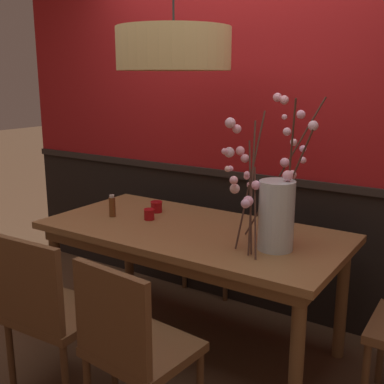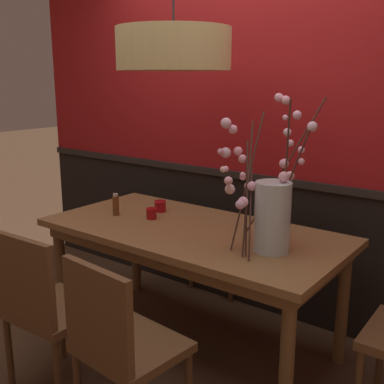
# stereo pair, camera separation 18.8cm
# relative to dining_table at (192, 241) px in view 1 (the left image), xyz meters

# --- Properties ---
(ground_plane) EXTENTS (24.00, 24.00, 0.00)m
(ground_plane) POSITION_rel_dining_table_xyz_m (0.00, 0.00, -0.68)
(ground_plane) COLOR #4C3321
(back_wall) EXTENTS (4.24, 0.14, 2.77)m
(back_wall) POSITION_rel_dining_table_xyz_m (0.00, 0.72, 0.69)
(back_wall) COLOR black
(back_wall) RESTS_ON ground
(dining_table) EXTENTS (1.84, 0.90, 0.76)m
(dining_table) POSITION_rel_dining_table_xyz_m (0.00, 0.00, 0.00)
(dining_table) COLOR olive
(dining_table) RESTS_ON ground
(chair_near_side_left) EXTENTS (0.47, 0.44, 0.91)m
(chair_near_side_left) POSITION_rel_dining_table_xyz_m (-0.31, -0.86, -0.17)
(chair_near_side_left) COLOR brown
(chair_near_side_left) RESTS_ON ground
(chair_near_side_right) EXTENTS (0.48, 0.44, 0.90)m
(chair_near_side_right) POSITION_rel_dining_table_xyz_m (0.25, -0.87, -0.17)
(chair_near_side_right) COLOR brown
(chair_near_side_right) RESTS_ON ground
(chair_far_side_left) EXTENTS (0.46, 0.43, 0.92)m
(chair_far_side_left) POSITION_rel_dining_table_xyz_m (-0.30, 0.89, -0.16)
(chair_far_side_left) COLOR brown
(chair_far_side_left) RESTS_ON ground
(vase_with_blossoms) EXTENTS (0.42, 0.62, 0.80)m
(vase_with_blossoms) POSITION_rel_dining_table_xyz_m (0.55, -0.05, 0.30)
(vase_with_blossoms) COLOR silver
(vase_with_blossoms) RESTS_ON dining_table
(candle_holder_nearer_center) EXTENTS (0.07, 0.07, 0.07)m
(candle_holder_nearer_center) POSITION_rel_dining_table_xyz_m (-0.33, 0.00, 0.12)
(candle_holder_nearer_center) COLOR #9E0F14
(candle_holder_nearer_center) RESTS_ON dining_table
(candle_holder_nearer_edge) EXTENTS (0.08, 0.08, 0.08)m
(candle_holder_nearer_edge) POSITION_rel_dining_table_xyz_m (-0.40, 0.17, 0.12)
(candle_holder_nearer_edge) COLOR #9E0F14
(candle_holder_nearer_edge) RESTS_ON dining_table
(condiment_bottle) EXTENTS (0.04, 0.04, 0.15)m
(condiment_bottle) POSITION_rel_dining_table_xyz_m (-0.57, -0.08, 0.15)
(condiment_bottle) COLOR brown
(condiment_bottle) RESTS_ON dining_table
(pendant_lamp) EXTENTS (0.64, 0.64, 1.08)m
(pendant_lamp) POSITION_rel_dining_table_xyz_m (-0.08, -0.06, 1.13)
(pendant_lamp) COLOR tan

